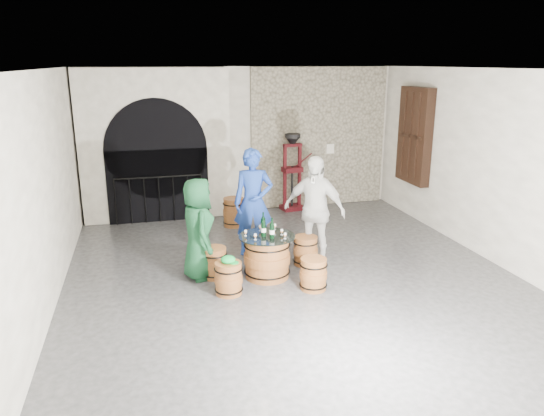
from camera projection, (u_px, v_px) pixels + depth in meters
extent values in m
plane|color=#2D2D30|center=(291.00, 275.00, 8.26)|extent=(8.00, 8.00, 0.00)
plane|color=silver|center=(242.00, 140.00, 11.55)|extent=(8.00, 0.00, 8.00)
plane|color=silver|center=(433.00, 284.00, 4.09)|extent=(8.00, 0.00, 8.00)
plane|color=silver|center=(45.00, 192.00, 6.99)|extent=(0.00, 8.00, 8.00)
plane|color=silver|center=(492.00, 167.00, 8.64)|extent=(0.00, 8.00, 8.00)
plane|color=beige|center=(293.00, 69.00, 7.38)|extent=(8.00, 8.00, 0.00)
cube|color=gray|center=(319.00, 138.00, 11.92)|extent=(3.20, 0.12, 3.18)
cube|color=silver|center=(156.00, 145.00, 10.87)|extent=(3.10, 0.50, 3.18)
cube|color=black|center=(159.00, 186.00, 10.85)|extent=(2.10, 0.03, 1.55)
cylinder|color=black|center=(156.00, 149.00, 10.63)|extent=(2.10, 0.03, 2.10)
cylinder|color=black|center=(158.00, 177.00, 10.73)|extent=(1.79, 0.04, 0.04)
cylinder|color=black|center=(116.00, 202.00, 10.65)|extent=(0.02, 0.02, 0.98)
cylinder|color=black|center=(130.00, 202.00, 10.72)|extent=(0.02, 0.02, 0.98)
cylinder|color=black|center=(145.00, 201.00, 10.79)|extent=(0.02, 0.02, 0.98)
cylinder|color=black|center=(160.00, 200.00, 10.86)|extent=(0.02, 0.02, 0.98)
cylinder|color=black|center=(174.00, 199.00, 10.93)|extent=(0.02, 0.02, 0.98)
cylinder|color=black|center=(188.00, 198.00, 11.00)|extent=(0.02, 0.02, 0.98)
cylinder|color=black|center=(202.00, 197.00, 11.07)|extent=(0.02, 0.02, 0.98)
cube|color=black|center=(415.00, 136.00, 10.80)|extent=(0.20, 1.10, 2.00)
cube|color=black|center=(413.00, 136.00, 10.79)|extent=(0.06, 0.88, 1.76)
cube|color=black|center=(414.00, 136.00, 10.80)|extent=(0.22, 0.92, 0.06)
cube|color=black|center=(421.00, 138.00, 10.53)|extent=(0.22, 0.06, 1.80)
cube|color=black|center=(414.00, 136.00, 10.80)|extent=(0.22, 0.06, 1.80)
cube|color=black|center=(407.00, 134.00, 11.07)|extent=(0.22, 0.06, 1.80)
cylinder|color=brown|center=(267.00, 258.00, 8.11)|extent=(0.68, 0.68, 0.65)
cylinder|color=brown|center=(267.00, 258.00, 8.11)|extent=(0.73, 0.73, 0.14)
torus|color=black|center=(267.00, 271.00, 8.17)|extent=(0.74, 0.74, 0.02)
torus|color=black|center=(267.00, 245.00, 8.04)|extent=(0.74, 0.74, 0.02)
cylinder|color=brown|center=(267.00, 238.00, 8.01)|extent=(0.70, 0.70, 0.02)
cylinder|color=black|center=(267.00, 236.00, 8.01)|extent=(0.89, 0.89, 0.01)
cylinder|color=brown|center=(214.00, 263.00, 8.12)|extent=(0.38, 0.38, 0.47)
cylinder|color=brown|center=(214.00, 263.00, 8.12)|extent=(0.41, 0.41, 0.10)
torus|color=black|center=(215.00, 273.00, 8.17)|extent=(0.42, 0.42, 0.02)
torus|color=black|center=(214.00, 254.00, 8.08)|extent=(0.42, 0.42, 0.02)
cylinder|color=brown|center=(214.00, 249.00, 8.05)|extent=(0.39, 0.39, 0.02)
cylinder|color=brown|center=(256.00, 245.00, 8.91)|extent=(0.38, 0.38, 0.47)
cylinder|color=brown|center=(256.00, 245.00, 8.91)|extent=(0.41, 0.41, 0.10)
torus|color=black|center=(257.00, 254.00, 8.95)|extent=(0.42, 0.42, 0.02)
torus|color=black|center=(256.00, 237.00, 8.87)|extent=(0.42, 0.42, 0.02)
cylinder|color=brown|center=(256.00, 232.00, 8.84)|extent=(0.39, 0.39, 0.02)
cylinder|color=brown|center=(306.00, 251.00, 8.64)|extent=(0.38, 0.38, 0.47)
cylinder|color=brown|center=(306.00, 251.00, 8.64)|extent=(0.41, 0.41, 0.10)
torus|color=black|center=(305.00, 260.00, 8.68)|extent=(0.42, 0.42, 0.02)
torus|color=black|center=(306.00, 242.00, 8.60)|extent=(0.42, 0.42, 0.02)
cylinder|color=brown|center=(306.00, 237.00, 8.57)|extent=(0.39, 0.39, 0.02)
cylinder|color=brown|center=(313.00, 274.00, 7.69)|extent=(0.38, 0.38, 0.47)
cylinder|color=brown|center=(313.00, 274.00, 7.69)|extent=(0.41, 0.41, 0.10)
torus|color=black|center=(313.00, 284.00, 7.73)|extent=(0.42, 0.42, 0.02)
torus|color=black|center=(314.00, 265.00, 7.65)|extent=(0.42, 0.42, 0.02)
cylinder|color=brown|center=(314.00, 259.00, 7.62)|extent=(0.39, 0.39, 0.02)
cylinder|color=brown|center=(229.00, 279.00, 7.53)|extent=(0.38, 0.38, 0.47)
cylinder|color=brown|center=(229.00, 279.00, 7.53)|extent=(0.41, 0.41, 0.10)
torus|color=black|center=(229.00, 289.00, 7.58)|extent=(0.42, 0.42, 0.02)
torus|color=black|center=(228.00, 269.00, 7.49)|extent=(0.42, 0.42, 0.02)
cylinder|color=brown|center=(228.00, 263.00, 7.47)|extent=(0.39, 0.39, 0.02)
ellipsoid|color=#0D9032|center=(228.00, 260.00, 7.45)|extent=(0.21, 0.21, 0.12)
cylinder|color=#0D9032|center=(234.00, 263.00, 7.45)|extent=(0.14, 0.14, 0.01)
imported|color=#113F22|center=(198.00, 229.00, 7.96)|extent=(0.59, 0.83, 1.61)
imported|color=navy|center=(253.00, 202.00, 8.95)|extent=(0.76, 0.58, 1.89)
imported|color=silver|center=(314.00, 210.00, 8.56)|extent=(1.11, 1.05, 1.84)
cylinder|color=black|center=(264.00, 229.00, 7.96)|extent=(0.07, 0.07, 0.22)
cylinder|color=white|center=(264.00, 230.00, 7.96)|extent=(0.08, 0.08, 0.06)
cone|color=black|center=(263.00, 222.00, 7.92)|extent=(0.07, 0.07, 0.05)
cylinder|color=black|center=(263.00, 218.00, 7.91)|extent=(0.03, 0.03, 0.07)
cylinder|color=black|center=(272.00, 231.00, 7.87)|extent=(0.07, 0.07, 0.22)
cylinder|color=white|center=(272.00, 232.00, 7.87)|extent=(0.08, 0.08, 0.06)
cone|color=black|center=(272.00, 223.00, 7.84)|extent=(0.07, 0.07, 0.05)
cylinder|color=black|center=(272.00, 220.00, 7.82)|extent=(0.03, 0.03, 0.07)
cylinder|color=black|center=(263.00, 225.00, 8.16)|extent=(0.07, 0.07, 0.22)
cylinder|color=white|center=(263.00, 226.00, 8.17)|extent=(0.08, 0.08, 0.06)
cone|color=black|center=(263.00, 218.00, 8.13)|extent=(0.07, 0.07, 0.05)
cylinder|color=black|center=(263.00, 214.00, 8.11)|extent=(0.03, 0.03, 0.07)
cylinder|color=brown|center=(234.00, 213.00, 10.65)|extent=(0.41, 0.41, 0.58)
cylinder|color=brown|center=(234.00, 213.00, 10.65)|extent=(0.44, 0.44, 0.13)
torus|color=black|center=(234.00, 222.00, 10.71)|extent=(0.45, 0.45, 0.02)
torus|color=black|center=(233.00, 203.00, 10.60)|extent=(0.45, 0.45, 0.02)
cylinder|color=brown|center=(233.00, 199.00, 10.57)|extent=(0.42, 0.42, 0.02)
cube|color=#530D18|center=(292.00, 207.00, 11.91)|extent=(0.53, 0.46, 0.09)
cube|color=#530D18|center=(292.00, 169.00, 11.67)|extent=(0.47, 0.34, 0.11)
cube|color=#530D18|center=(293.00, 145.00, 11.52)|extent=(0.45, 0.18, 0.06)
cylinder|color=black|center=(292.00, 186.00, 11.77)|extent=(0.05, 0.05, 0.92)
cylinder|color=black|center=(293.00, 136.00, 11.46)|extent=(0.35, 0.35, 0.08)
cone|color=black|center=(293.00, 141.00, 11.49)|extent=(0.35, 0.35, 0.18)
cube|color=#530D18|center=(285.00, 177.00, 11.64)|extent=(0.07, 0.07, 1.48)
cube|color=#530D18|center=(299.00, 176.00, 11.78)|extent=(0.07, 0.07, 1.48)
cylinder|color=#530D18|center=(304.00, 160.00, 11.68)|extent=(0.39, 0.09, 0.29)
cube|color=silver|center=(330.00, 149.00, 11.97)|extent=(0.18, 0.10, 0.22)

